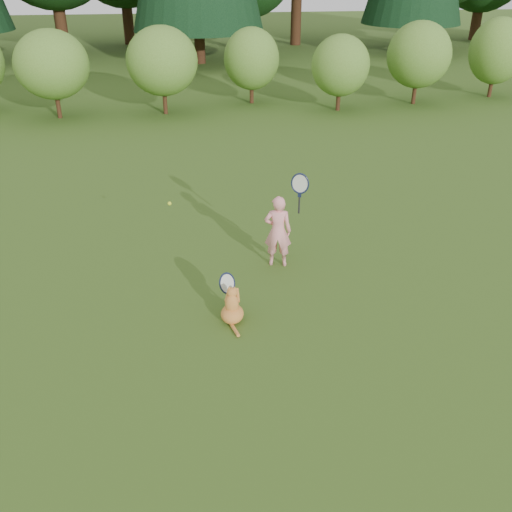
{
  "coord_description": "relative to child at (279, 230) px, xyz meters",
  "views": [
    {
      "loc": [
        -0.8,
        -6.6,
        4.65
      ],
      "look_at": [
        0.2,
        0.8,
        0.7
      ],
      "focal_mm": 40.0,
      "sensor_mm": 36.0,
      "label": 1
    }
  ],
  "objects": [
    {
      "name": "shrub_row",
      "position": [
        -0.71,
        11.23,
        0.75
      ],
      "size": [
        28.0,
        3.0,
        2.8
      ],
      "primitive_type": null,
      "color": "#4D7725",
      "rests_on": "ground"
    },
    {
      "name": "ground",
      "position": [
        -0.71,
        -1.77,
        -0.65
      ],
      "size": [
        100.0,
        100.0,
        0.0
      ],
      "primitive_type": "plane",
      "color": "#2F5217",
      "rests_on": "ground"
    },
    {
      "name": "tennis_ball",
      "position": [
        -1.74,
        0.04,
        0.55
      ],
      "size": [
        0.06,
        0.06,
        0.06
      ],
      "color": "#D4E31A",
      "rests_on": "ground"
    },
    {
      "name": "child",
      "position": [
        0.0,
        0.0,
        0.0
      ],
      "size": [
        0.7,
        0.43,
        1.86
      ],
      "rotation": [
        0.0,
        0.0,
        2.93
      ],
      "color": "pink",
      "rests_on": "ground"
    },
    {
      "name": "cat",
      "position": [
        -0.93,
        -1.56,
        -0.36
      ],
      "size": [
        0.47,
        0.83,
        0.75
      ],
      "rotation": [
        0.0,
        0.0,
        -0.21
      ],
      "color": "orange",
      "rests_on": "ground"
    }
  ]
}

